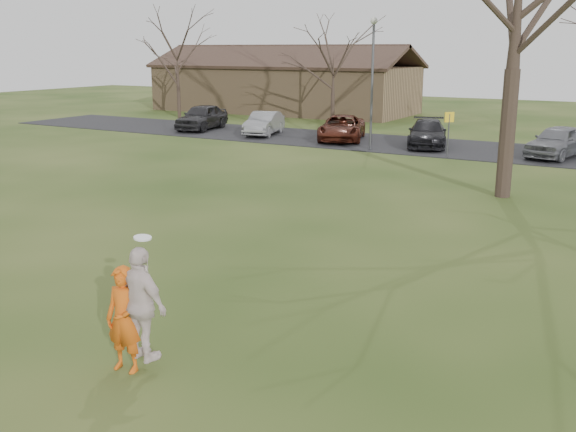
# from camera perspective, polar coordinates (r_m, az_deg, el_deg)

# --- Properties ---
(ground) EXTENTS (120.00, 120.00, 0.00)m
(ground) POSITION_cam_1_polar(r_m,az_deg,el_deg) (10.94, -10.76, -12.19)
(ground) COLOR #1E380F
(ground) RESTS_ON ground
(parking_strip) EXTENTS (62.00, 6.50, 0.04)m
(parking_strip) POSITION_cam_1_polar(r_m,az_deg,el_deg) (33.33, 18.41, 5.28)
(parking_strip) COLOR black
(parking_strip) RESTS_ON ground
(player_defender) EXTENTS (0.65, 0.47, 1.68)m
(player_defender) POSITION_cam_1_polar(r_m,az_deg,el_deg) (10.43, -14.03, -8.69)
(player_defender) COLOR #D45611
(player_defender) RESTS_ON ground
(car_0) EXTENTS (2.61, 4.75, 1.53)m
(car_0) POSITION_cam_1_polar(r_m,az_deg,el_deg) (40.74, -7.48, 8.52)
(car_0) COLOR #262528
(car_0) RESTS_ON parking_strip
(car_1) EXTENTS (2.35, 4.19, 1.31)m
(car_1) POSITION_cam_1_polar(r_m,az_deg,el_deg) (37.90, -2.10, 8.03)
(car_1) COLOR gray
(car_1) RESTS_ON parking_strip
(car_2) EXTENTS (3.63, 5.23, 1.33)m
(car_2) POSITION_cam_1_polar(r_m,az_deg,el_deg) (35.72, 4.69, 7.63)
(car_2) COLOR #501E12
(car_2) RESTS_ON parking_strip
(car_3) EXTENTS (3.10, 4.89, 1.32)m
(car_3) POSITION_cam_1_polar(r_m,az_deg,el_deg) (34.06, 11.99, 7.03)
(car_3) COLOR black
(car_3) RESTS_ON parking_strip
(car_4) EXTENTS (2.66, 4.52, 1.44)m
(car_4) POSITION_cam_1_polar(r_m,az_deg,el_deg) (32.33, 22.35, 6.01)
(car_4) COLOR slate
(car_4) RESTS_ON parking_strip
(catching_play) EXTENTS (1.11, 0.61, 1.93)m
(catching_play) POSITION_cam_1_polar(r_m,az_deg,el_deg) (10.20, -12.56, -7.49)
(catching_play) COLOR silver
(catching_play) RESTS_ON ground
(building) EXTENTS (20.60, 8.50, 5.14)m
(building) POSITION_cam_1_polar(r_m,az_deg,el_deg) (52.60, -0.39, 11.15)
(building) COLOR #8C6D4C
(building) RESTS_ON ground
(lamp_post) EXTENTS (0.34, 0.34, 6.27)m
(lamp_post) POSITION_cam_1_polar(r_m,az_deg,el_deg) (32.37, 7.34, 12.67)
(lamp_post) COLOR #47474C
(lamp_post) RESTS_ON ground
(sign_yellow) EXTENTS (0.35, 0.35, 2.08)m
(sign_yellow) POSITION_cam_1_polar(r_m,az_deg,el_deg) (30.73, 13.77, 7.58)
(sign_yellow) COLOR #47474C
(sign_yellow) RESTS_ON ground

